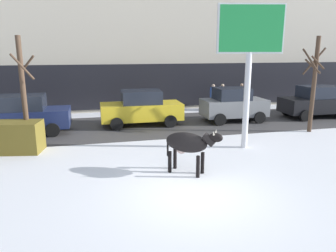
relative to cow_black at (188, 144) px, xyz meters
The scene contains 15 objects.
ground_plane 1.84m from the cow_black, 100.19° to the right, with size 120.00×120.00×0.00m, color white.
road_strip 6.97m from the cow_black, 92.28° to the left, with size 60.00×5.60×0.01m, color #423F3F.
building_facade 15.30m from the cow_black, 91.10° to the left, with size 44.00×6.10×13.00m.
cow_black is the anchor object (origin of this frame).
billboard 5.00m from the cow_black, 35.03° to the left, with size 2.50×0.75×5.56m.
car_navy_sedan 8.97m from the cow_black, 132.33° to the left, with size 4.22×2.03×1.84m.
car_yellow_sedan 7.14m from the cow_black, 92.92° to the left, with size 4.22×2.03×1.84m.
car_grey_hatchback 8.34m from the cow_black, 55.47° to the left, with size 3.52×1.96×1.86m.
car_black_sedan 12.05m from the cow_black, 33.95° to the left, with size 4.22×2.03×1.84m.
pedestrian_near_billboard 11.19m from the cow_black, 64.56° to the left, with size 0.36×0.24×1.73m.
pedestrian_by_cars 11.48m from the cow_black, 61.66° to the left, with size 0.36×0.24×1.73m.
pedestrian_far_left 12.18m from the cow_black, 56.07° to the left, with size 0.36×0.24×1.73m.
bare_tree_right_lot 8.38m from the cow_black, 27.42° to the left, with size 1.21×1.20×4.50m.
bare_tree_far_back 6.91m from the cow_black, 143.19° to the left, with size 0.80×1.04×4.41m.
dumpster 6.82m from the cow_black, 147.19° to the left, with size 1.70×1.10×1.20m, color brown.
Camera 1 is at (-2.67, -7.82, 3.88)m, focal length 34.44 mm.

